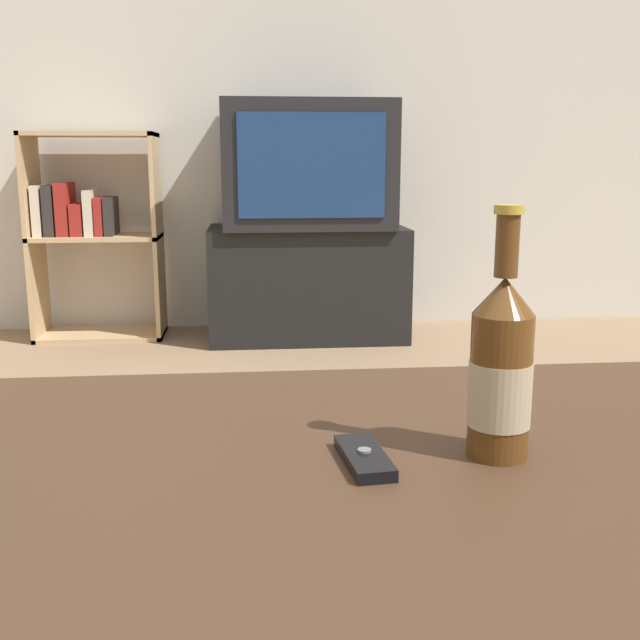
{
  "coord_description": "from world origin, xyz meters",
  "views": [
    {
      "loc": [
        0.01,
        -0.74,
        0.82
      ],
      "look_at": [
        0.12,
        0.35,
        0.59
      ],
      "focal_mm": 42.0,
      "sensor_mm": 36.0,
      "label": 1
    }
  ],
  "objects_px": {
    "beer_bottle": "(501,370)",
    "television": "(307,165)",
    "tv_stand": "(307,282)",
    "bookshelf": "(88,228)",
    "cell_phone": "(364,457)"
  },
  "relations": [
    {
      "from": "television",
      "to": "cell_phone",
      "type": "bearing_deg",
      "value": -93.03
    },
    {
      "from": "tv_stand",
      "to": "bookshelf",
      "type": "distance_m",
      "value": 1.04
    },
    {
      "from": "cell_phone",
      "to": "bookshelf",
      "type": "bearing_deg",
      "value": 101.18
    },
    {
      "from": "beer_bottle",
      "to": "television",
      "type": "bearing_deg",
      "value": 90.33
    },
    {
      "from": "tv_stand",
      "to": "cell_phone",
      "type": "bearing_deg",
      "value": -93.02
    },
    {
      "from": "television",
      "to": "beer_bottle",
      "type": "xyz_separation_m",
      "value": [
        0.02,
        -2.66,
        -0.21
      ]
    },
    {
      "from": "cell_phone",
      "to": "tv_stand",
      "type": "bearing_deg",
      "value": 80.77
    },
    {
      "from": "beer_bottle",
      "to": "cell_phone",
      "type": "xyz_separation_m",
      "value": [
        -0.16,
        -0.01,
        -0.1
      ]
    },
    {
      "from": "bookshelf",
      "to": "beer_bottle",
      "type": "bearing_deg",
      "value": -69.65
    },
    {
      "from": "bookshelf",
      "to": "cell_phone",
      "type": "xyz_separation_m",
      "value": [
        0.87,
        -2.77,
        -0.02
      ]
    },
    {
      "from": "tv_stand",
      "to": "television",
      "type": "xyz_separation_m",
      "value": [
        0.0,
        -0.0,
        0.54
      ]
    },
    {
      "from": "television",
      "to": "tv_stand",
      "type": "bearing_deg",
      "value": 90.0
    },
    {
      "from": "bookshelf",
      "to": "cell_phone",
      "type": "height_order",
      "value": "bookshelf"
    },
    {
      "from": "tv_stand",
      "to": "beer_bottle",
      "type": "xyz_separation_m",
      "value": [
        0.02,
        -2.66,
        0.33
      ]
    },
    {
      "from": "tv_stand",
      "to": "cell_phone",
      "type": "xyz_separation_m",
      "value": [
        -0.14,
        -2.67,
        0.23
      ]
    }
  ]
}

